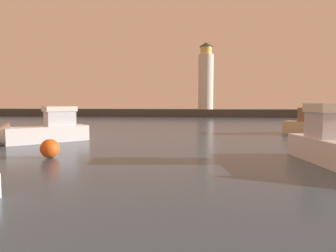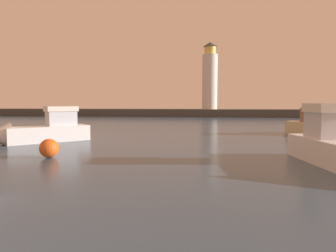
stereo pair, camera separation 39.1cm
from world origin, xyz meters
name	(u,v)px [view 2 (the right image)]	position (x,y,z in m)	size (l,w,h in m)	color
ground_plane	(175,129)	(0.00, 31.28, 0.00)	(220.00, 220.00, 0.00)	#384C60
breakwater	(190,113)	(0.00, 62.55, 0.77)	(88.19, 5.66, 1.55)	#423F3D
lighthouse	(210,78)	(4.06, 62.55, 8.09)	(3.13, 3.13, 13.80)	silver
motorboat_0	(39,131)	(-8.79, 19.49, 0.83)	(6.42, 6.25, 2.89)	white
motorboat_2	(329,127)	(14.16, 27.10, 0.76)	(6.72, 5.19, 2.69)	beige
mooring_buoy	(49,148)	(-4.85, 13.75, 0.49)	(0.99, 0.99, 0.99)	#EA5919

